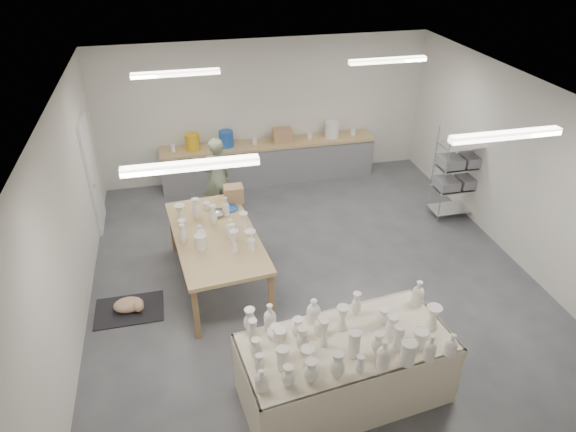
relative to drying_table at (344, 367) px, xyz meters
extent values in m
plane|color=#424449|center=(0.28, 2.27, -0.48)|extent=(8.00, 8.00, 0.00)
cube|color=white|center=(0.28, 2.27, 2.51)|extent=(7.00, 8.00, 0.02)
cube|color=silver|center=(0.28, 6.27, 1.02)|extent=(7.00, 0.02, 3.00)
cube|color=silver|center=(0.28, -1.73, 1.02)|extent=(7.00, 0.02, 3.00)
cube|color=silver|center=(-3.22, 2.27, 1.02)|extent=(0.02, 8.00, 3.00)
cube|color=silver|center=(3.78, 2.27, 1.02)|extent=(0.02, 8.00, 3.00)
cube|color=white|center=(-3.19, 4.87, 0.57)|extent=(0.05, 0.90, 2.10)
cube|color=white|center=(-1.52, 0.77, 2.46)|extent=(1.40, 0.12, 0.08)
cube|color=white|center=(2.08, 0.77, 2.46)|extent=(1.40, 0.12, 0.08)
cube|color=white|center=(-1.52, 4.27, 2.46)|extent=(1.40, 0.12, 0.08)
cube|color=white|center=(2.08, 4.27, 2.46)|extent=(1.40, 0.12, 0.08)
cube|color=tan|center=(0.28, 5.95, 0.39)|extent=(4.60, 0.60, 0.06)
cube|color=slate|center=(0.28, 5.95, -0.06)|extent=(4.60, 0.55, 0.84)
cylinder|color=gold|center=(-1.32, 5.95, 0.59)|extent=(0.30, 0.30, 0.34)
cylinder|color=#1E4EA5|center=(-0.62, 5.95, 0.59)|extent=(0.30, 0.30, 0.34)
cylinder|color=white|center=(1.68, 5.95, 0.59)|extent=(0.30, 0.30, 0.34)
cube|color=tan|center=(0.58, 5.95, 0.56)|extent=(0.40, 0.30, 0.28)
cylinder|color=white|center=(-1.72, 5.95, 0.49)|extent=(0.10, 0.10, 0.14)
cylinder|color=white|center=(-0.02, 5.95, 0.49)|extent=(0.10, 0.10, 0.14)
cylinder|color=white|center=(1.18, 5.95, 0.49)|extent=(0.10, 0.10, 0.14)
cylinder|color=white|center=(2.18, 5.95, 0.49)|extent=(0.10, 0.10, 0.14)
cylinder|color=silver|center=(3.06, 3.45, 0.42)|extent=(0.02, 0.02, 1.80)
cylinder|color=silver|center=(3.90, 3.45, 0.42)|extent=(0.02, 0.02, 1.80)
cylinder|color=silver|center=(3.06, 3.89, 0.42)|extent=(0.02, 0.02, 1.80)
cylinder|color=silver|center=(3.90, 3.89, 0.42)|extent=(0.02, 0.02, 1.80)
cube|color=silver|center=(3.48, 3.67, -0.33)|extent=(0.88, 0.48, 0.02)
cube|color=silver|center=(3.48, 3.67, 0.12)|extent=(0.88, 0.48, 0.02)
cube|color=silver|center=(3.48, 3.67, 0.57)|extent=(0.88, 0.48, 0.02)
cube|color=silver|center=(3.48, 3.67, 1.02)|extent=(0.88, 0.48, 0.02)
cube|color=slate|center=(3.26, 3.67, 0.24)|extent=(0.38, 0.42, 0.18)
cube|color=slate|center=(3.70, 3.67, 0.24)|extent=(0.38, 0.42, 0.18)
cube|color=slate|center=(3.26, 3.67, 0.69)|extent=(0.38, 0.42, 0.18)
cube|color=slate|center=(3.70, 3.67, 0.69)|extent=(0.38, 0.42, 0.18)
cube|color=olive|center=(0.01, 0.00, -0.09)|extent=(2.31, 1.26, 0.77)
cube|color=beige|center=(0.01, 0.00, 0.38)|extent=(2.60, 1.46, 0.03)
cube|color=beige|center=(0.01, -0.56, -0.04)|extent=(2.47, 0.32, 0.87)
cube|color=beige|center=(0.01, 0.57, -0.04)|extent=(2.47, 0.32, 0.87)
cube|color=tan|center=(-1.23, 2.59, 0.40)|extent=(1.45, 2.54, 0.06)
cube|color=olive|center=(-1.77, 1.44, -0.05)|extent=(0.08, 0.08, 0.85)
cube|color=olive|center=(-0.69, 1.44, -0.05)|extent=(0.08, 0.08, 0.85)
cube|color=olive|center=(-1.77, 3.73, -0.05)|extent=(0.08, 0.08, 0.85)
cube|color=olive|center=(-0.69, 3.73, -0.05)|extent=(0.08, 0.08, 0.85)
ellipsoid|color=silver|center=(-1.13, 3.15, 0.48)|extent=(0.26, 0.26, 0.12)
cylinder|color=#1E4EA5|center=(-0.90, 3.29, 0.45)|extent=(0.26, 0.26, 0.03)
cylinder|color=white|center=(-1.28, 3.39, 0.49)|extent=(0.11, 0.11, 0.12)
cube|color=tan|center=(-0.80, 3.56, 0.57)|extent=(0.32, 0.26, 0.28)
cube|color=black|center=(-2.62, 2.20, -0.47)|extent=(1.00, 0.70, 0.02)
ellipsoid|color=white|center=(-2.62, 2.20, -0.37)|extent=(0.46, 0.33, 0.19)
sphere|color=white|center=(-2.48, 2.10, -0.35)|extent=(0.16, 0.16, 0.16)
imported|color=gray|center=(-0.98, 4.74, 0.32)|extent=(0.67, 0.53, 1.60)
cylinder|color=red|center=(-0.98, 5.01, -0.21)|extent=(0.37, 0.37, 0.04)
cylinder|color=silver|center=(-0.86, 5.04, -0.35)|extent=(0.02, 0.02, 0.26)
cylinder|color=silver|center=(-1.07, 5.10, -0.35)|extent=(0.02, 0.02, 0.26)
cylinder|color=silver|center=(-1.01, 4.89, -0.35)|extent=(0.02, 0.02, 0.26)
camera|label=1|loc=(-1.64, -4.07, 4.70)|focal=32.00mm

